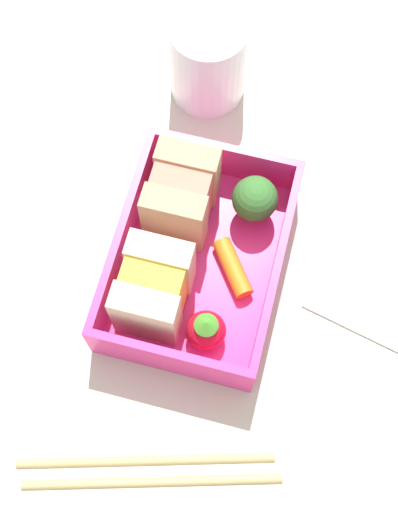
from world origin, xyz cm
name	(u,v)px	position (x,y,z in cm)	size (l,w,h in cm)	color
ground_plane	(199,272)	(0.00, 0.00, -1.00)	(120.00, 120.00, 2.00)	beige
bento_tray	(199,266)	(0.00, 0.00, 0.60)	(17.25, 12.42, 1.20)	#ED2E87
bento_rim	(199,254)	(0.00, 0.00, 3.19)	(17.25, 12.42, 3.98)	#ED2E87
sandwich_left	(154,289)	(-3.86, 2.39, 4.30)	(5.99, 4.78, 6.19)	beige
sandwich_center_left	(181,195)	(3.86, 2.39, 4.30)	(5.99, 4.78, 6.19)	tan
strawberry_far_left	(206,330)	(-5.52, -1.96, 2.80)	(2.96, 2.96, 3.56)	red
carrot_stick_far_left	(234,264)	(0.29, -2.69, 1.92)	(1.44, 1.44, 4.71)	orange
broccoli_floret	(255,199)	(5.18, -3.08, 3.83)	(3.58, 3.58, 4.49)	#82CC63
chopstick_pair	(152,472)	(-15.94, -0.66, 0.35)	(7.09, 18.46, 0.70)	tan
drinking_glass	(208,60)	(16.55, 3.52, 4.04)	(6.39, 6.39, 8.08)	white
folded_napkin	(386,269)	(3.55, -14.39, 0.20)	(11.60, 9.30, 0.40)	silver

